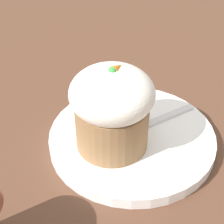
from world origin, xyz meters
TOP-DOWN VIEW (x-y plane):
  - ground_plane at (0.00, 0.00)m, footprint 4.00×4.00m
  - dessert_plate at (0.00, 0.00)m, footprint 0.21×0.21m
  - carrot_cake at (-0.03, 0.01)m, footprint 0.10×0.10m
  - spoon at (0.02, -0.00)m, footprint 0.12×0.06m

SIDE VIEW (x-z plane):
  - ground_plane at x=0.00m, z-range 0.00..0.00m
  - dessert_plate at x=0.00m, z-range 0.00..0.02m
  - spoon at x=0.02m, z-range 0.01..0.02m
  - carrot_cake at x=-0.03m, z-range 0.02..0.13m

